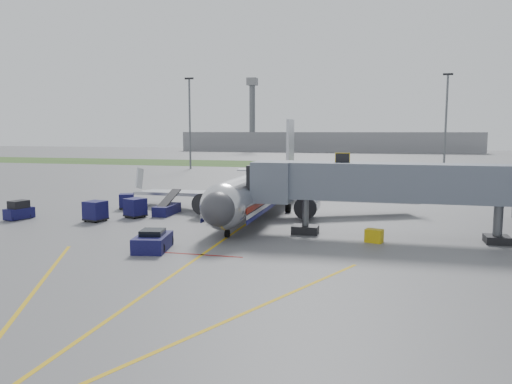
% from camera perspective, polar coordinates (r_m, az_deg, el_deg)
% --- Properties ---
extents(ground, '(400.00, 400.00, 0.00)m').
position_cam_1_polar(ground, '(39.31, -4.17, -5.78)').
color(ground, '#565659').
rests_on(ground, ground).
extents(grass_strip, '(300.00, 25.00, 0.01)m').
position_cam_1_polar(grass_strip, '(127.26, 8.61, 3.06)').
color(grass_strip, '#2D4C1E').
rests_on(grass_strip, ground).
extents(apron_markings, '(21.52, 50.00, 0.01)m').
position_cam_1_polar(apron_markings, '(32.58, -8.29, -8.54)').
color(apron_markings, gold).
rests_on(apron_markings, ground).
extents(airliner, '(32.10, 35.67, 10.25)m').
position_cam_1_polar(airliner, '(53.37, 0.92, 0.53)').
color(airliner, silver).
rests_on(airliner, ground).
extents(jet_bridge, '(25.30, 4.00, 6.90)m').
position_cam_1_polar(jet_bridge, '(41.61, 15.11, 0.95)').
color(jet_bridge, slate).
rests_on(jet_bridge, ground).
extents(light_mast_left, '(2.00, 0.44, 20.40)m').
position_cam_1_polar(light_mast_left, '(114.41, -7.58, 8.04)').
color(light_mast_left, '#595B60').
rests_on(light_mast_left, ground).
extents(light_mast_right, '(2.00, 0.44, 20.40)m').
position_cam_1_polar(light_mast_right, '(112.15, 20.89, 7.66)').
color(light_mast_right, '#595B60').
rests_on(light_mast_right, ground).
extents(distant_terminal, '(120.00, 14.00, 8.00)m').
position_cam_1_polar(distant_terminal, '(207.61, 8.00, 5.70)').
color(distant_terminal, slate).
rests_on(distant_terminal, ground).
extents(control_tower, '(4.00, 4.00, 30.00)m').
position_cam_1_polar(control_tower, '(208.18, -0.43, 9.44)').
color(control_tower, '#595B60').
rests_on(control_tower, ground).
extents(pushback_tug, '(2.83, 3.98, 1.52)m').
position_cam_1_polar(pushback_tug, '(37.48, -11.72, -5.55)').
color(pushback_tug, '#0D0C37').
rests_on(pushback_tug, ground).
extents(baggage_tug, '(2.04, 2.92, 1.85)m').
position_cam_1_polar(baggage_tug, '(54.52, -25.46, -1.96)').
color(baggage_tug, '#0D0C37').
rests_on(baggage_tug, ground).
extents(baggage_cart_a, '(2.16, 2.16, 1.95)m').
position_cam_1_polar(baggage_cart_a, '(50.53, -17.89, -2.08)').
color(baggage_cart_a, '#0D0C37').
rests_on(baggage_cart_a, ground).
extents(baggage_cart_b, '(2.36, 2.36, 1.92)m').
position_cam_1_polar(baggage_cart_b, '(51.67, -13.63, -1.75)').
color(baggage_cart_b, '#0D0C37').
rests_on(baggage_cart_b, ground).
extents(baggage_cart_c, '(2.07, 2.07, 1.70)m').
position_cam_1_polar(baggage_cart_c, '(57.48, -14.56, -1.02)').
color(baggage_cart_c, '#0D0C37').
rests_on(baggage_cart_c, ground).
extents(belt_loader, '(1.61, 4.85, 2.36)m').
position_cam_1_polar(belt_loader, '(52.94, -10.14, -1.89)').
color(belt_loader, '#0D0C37').
rests_on(belt_loader, ground).
extents(ground_power_cart, '(1.50, 1.22, 1.04)m').
position_cam_1_polar(ground_power_cart, '(40.23, 13.34, -4.90)').
color(ground_power_cart, gold).
rests_on(ground_power_cart, ground).
extents(ramp_worker, '(0.62, 0.51, 1.47)m').
position_cam_1_polar(ramp_worker, '(47.38, -5.14, -2.67)').
color(ramp_worker, '#83CD18').
rests_on(ramp_worker, ground).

